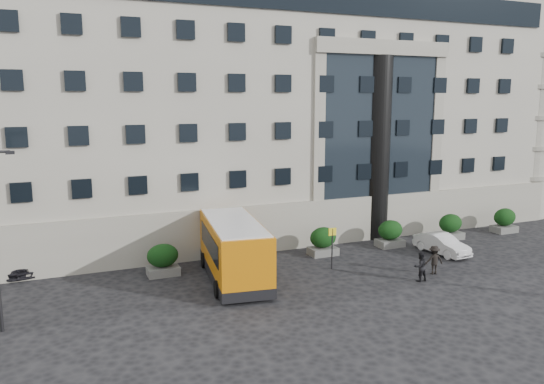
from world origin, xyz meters
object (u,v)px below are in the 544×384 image
at_px(hedge_b, 248,250).
at_px(hedge_f, 505,220).
at_px(hedge_a, 163,260).
at_px(white_taxi, 442,244).
at_px(minibus, 234,248).
at_px(hedge_e, 450,226).
at_px(bus_stop_sign, 332,241).
at_px(parked_car_d, 25,243).
at_px(red_truck, 19,223).
at_px(pedestrian_c, 434,260).
at_px(hedge_c, 323,241).
at_px(parked_car_c, 19,259).
at_px(hedge_d, 390,233).
at_px(pedestrian_b, 420,267).

height_order(hedge_b, hedge_f, same).
xyz_separation_m(hedge_a, white_taxi, (17.69, -2.77, -0.27)).
relative_size(minibus, white_taxi, 2.07).
bearing_deg(hedge_e, bus_stop_sign, -166.08).
bearing_deg(parked_car_d, red_truck, 102.85).
bearing_deg(white_taxi, red_truck, 147.04).
xyz_separation_m(bus_stop_sign, parked_car_d, (-17.00, 11.00, -1.11)).
bearing_deg(white_taxi, hedge_f, 13.08).
relative_size(hedge_b, parked_car_d, 0.41).
height_order(hedge_f, white_taxi, hedge_f).
bearing_deg(minibus, hedge_b, 61.58).
height_order(bus_stop_sign, pedestrian_c, bus_stop_sign).
xyz_separation_m(hedge_c, parked_car_d, (-17.90, 8.20, -0.31)).
bearing_deg(minibus, hedge_c, 25.95).
bearing_deg(hedge_e, parked_car_c, 171.76).
distance_m(hedge_d, parked_car_c, 23.67).
xyz_separation_m(hedge_a, bus_stop_sign, (9.50, -2.80, 0.80)).
distance_m(hedge_a, hedge_e, 20.80).
xyz_separation_m(minibus, parked_car_c, (-11.26, 6.38, -1.14)).
distance_m(hedge_a, parked_car_d, 11.12).
relative_size(hedge_f, pedestrian_b, 1.10).
bearing_deg(hedge_c, minibus, -161.78).
distance_m(hedge_b, parked_car_c, 13.55).
bearing_deg(bus_stop_sign, hedge_d, 24.66).
distance_m(bus_stop_sign, parked_car_d, 20.28).
bearing_deg(hedge_e, pedestrian_b, -140.03).
height_order(hedge_d, hedge_e, same).
distance_m(hedge_f, pedestrian_b, 14.54).
bearing_deg(hedge_e, hedge_f, 0.00).
bearing_deg(hedge_b, bus_stop_sign, -33.07).
bearing_deg(hedge_b, hedge_a, 180.00).
relative_size(hedge_b, hedge_c, 1.00).
xyz_separation_m(parked_car_c, parked_car_d, (0.20, 4.07, -0.08)).
distance_m(hedge_a, hedge_d, 15.60).
bearing_deg(parked_car_d, pedestrian_b, -32.50).
height_order(hedge_c, pedestrian_b, hedge_c).
bearing_deg(white_taxi, parked_car_d, 151.09).
bearing_deg(white_taxi, hedge_d, 121.65).
distance_m(hedge_d, parked_car_d, 24.51).
height_order(minibus, parked_car_c, minibus).
bearing_deg(white_taxi, hedge_c, 153.80).
xyz_separation_m(hedge_d, hedge_e, (5.20, 0.00, 0.00)).
bearing_deg(pedestrian_c, pedestrian_b, 35.45).
height_order(hedge_a, minibus, minibus).
relative_size(hedge_c, white_taxi, 0.46).
height_order(minibus, red_truck, minibus).
distance_m(bus_stop_sign, parked_car_c, 18.57).
distance_m(hedge_e, red_truck, 30.61).
bearing_deg(hedge_c, hedge_b, 180.00).
bearing_deg(hedge_c, parked_car_d, 155.39).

